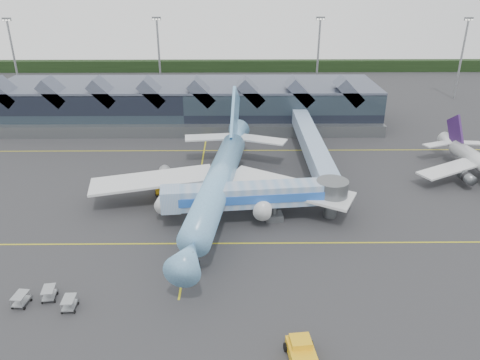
{
  "coord_description": "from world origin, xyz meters",
  "views": [
    {
      "loc": [
        6.57,
        -62.89,
        34.42
      ],
      "look_at": [
        7.2,
        2.08,
        5.0
      ],
      "focal_mm": 35.0,
      "sensor_mm": 36.0,
      "label": 1
    }
  ],
  "objects_px": {
    "jet_bridge": "(267,195)",
    "fuel_truck": "(164,179)",
    "main_airliner": "(220,179)",
    "pushback_tug": "(302,352)"
  },
  "relations": [
    {
      "from": "jet_bridge",
      "to": "fuel_truck",
      "type": "bearing_deg",
      "value": 139.58
    },
    {
      "from": "main_airliner",
      "to": "jet_bridge",
      "type": "distance_m",
      "value": 8.63
    },
    {
      "from": "main_airliner",
      "to": "jet_bridge",
      "type": "height_order",
      "value": "main_airliner"
    },
    {
      "from": "main_airliner",
      "to": "jet_bridge",
      "type": "relative_size",
      "value": 1.75
    },
    {
      "from": "jet_bridge",
      "to": "main_airliner",
      "type": "bearing_deg",
      "value": 138.37
    },
    {
      "from": "pushback_tug",
      "to": "fuel_truck",
      "type": "bearing_deg",
      "value": 109.46
    },
    {
      "from": "main_airliner",
      "to": "jet_bridge",
      "type": "bearing_deg",
      "value": -27.72
    },
    {
      "from": "jet_bridge",
      "to": "fuel_truck",
      "type": "distance_m",
      "value": 20.54
    },
    {
      "from": "jet_bridge",
      "to": "fuel_truck",
      "type": "xyz_separation_m",
      "value": [
        -16.84,
        11.48,
        -2.54
      ]
    },
    {
      "from": "jet_bridge",
      "to": "pushback_tug",
      "type": "xyz_separation_m",
      "value": [
        1.76,
        -27.48,
        -3.25
      ]
    }
  ]
}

